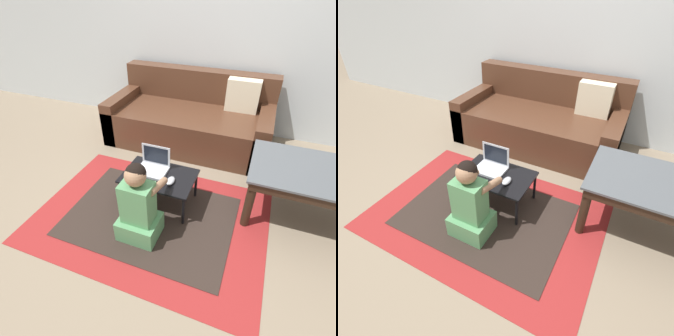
% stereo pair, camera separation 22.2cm
% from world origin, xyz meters
% --- Properties ---
extents(ground_plane, '(16.00, 16.00, 0.00)m').
position_xyz_m(ground_plane, '(0.00, 0.00, 0.00)').
color(ground_plane, '#7F705B').
extents(wall_back, '(9.00, 0.06, 2.50)m').
position_xyz_m(wall_back, '(0.00, 1.76, 1.25)').
color(wall_back, silver).
rests_on(wall_back, ground_plane).
extents(area_rug, '(1.93, 1.36, 0.01)m').
position_xyz_m(area_rug, '(-0.13, -0.14, 0.00)').
color(area_rug, maroon).
rests_on(area_rug, ground_plane).
extents(couch, '(1.87, 0.93, 0.79)m').
position_xyz_m(couch, '(-0.20, 1.26, 0.28)').
color(couch, '#4C2D1E').
rests_on(couch, ground_plane).
extents(coffee_table, '(1.17, 0.65, 0.49)m').
position_xyz_m(coffee_table, '(1.17, 0.34, 0.42)').
color(coffee_table, '#4C5156').
rests_on(coffee_table, ground_plane).
extents(laptop_desk, '(0.62, 0.41, 0.30)m').
position_xyz_m(laptop_desk, '(-0.13, 0.07, 0.27)').
color(laptop_desk, black).
rests_on(laptop_desk, ground_plane).
extents(laptop, '(0.26, 0.20, 0.21)m').
position_xyz_m(laptop, '(-0.20, 0.11, 0.34)').
color(laptop, '#B7BCC6').
rests_on(laptop, laptop_desk).
extents(computer_mouse, '(0.06, 0.11, 0.04)m').
position_xyz_m(computer_mouse, '(-0.00, 0.01, 0.32)').
color(computer_mouse, '#B2B7C1').
rests_on(computer_mouse, laptop_desk).
extents(person_seated, '(0.31, 0.40, 0.68)m').
position_xyz_m(person_seated, '(-0.12, -0.33, 0.30)').
color(person_seated, '#518E5B').
rests_on(person_seated, ground_plane).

